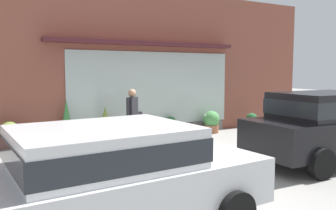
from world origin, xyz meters
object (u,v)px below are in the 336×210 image
object	(u,v)px
potted_plant_trailing_edge	(211,122)
potted_plant_low_front	(150,132)
potted_plant_window_center	(67,124)
potted_plant_by_entrance	(170,126)
potted_plant_window_left	(105,126)
potted_plant_window_right	(252,121)
pedestrian_with_handbag	(133,114)
potted_plant_doorstep	(10,136)
fire_hydrant	(161,135)
parked_car_silver	(113,172)
parked_car_black	(328,123)

from	to	relation	value
potted_plant_trailing_edge	potted_plant_low_front	bearing A→B (deg)	-175.96
potted_plant_window_center	potted_plant_by_entrance	bearing A→B (deg)	0.28
potted_plant_window_left	potted_plant_window_right	distance (m)	5.65
pedestrian_with_handbag	potted_plant_low_front	bearing A→B (deg)	9.57
potted_plant_low_front	potted_plant_trailing_edge	distance (m)	2.57
potted_plant_doorstep	potted_plant_window_center	bearing A→B (deg)	7.76
fire_hydrant	potted_plant_low_front	distance (m)	1.53
potted_plant_window_right	pedestrian_with_handbag	bearing A→B (deg)	-171.82
potted_plant_window_left	potted_plant_window_center	distance (m)	1.14
parked_car_silver	potted_plant_trailing_edge	bearing A→B (deg)	41.02
potted_plant_window_left	potted_plant_window_right	xyz separation A→B (m)	(5.64, -0.28, -0.20)
parked_car_black	potted_plant_window_left	bearing A→B (deg)	132.25
potted_plant_window_left	potted_plant_doorstep	xyz separation A→B (m)	(-2.68, -0.04, -0.07)
parked_car_black	potted_plant_trailing_edge	bearing A→B (deg)	92.56
pedestrian_with_handbag	parked_car_black	size ratio (longest dim) A/B	0.39
potted_plant_low_front	potted_plant_by_entrance	size ratio (longest dim) A/B	0.76
potted_plant_window_left	potted_plant_window_right	size ratio (longest dim) A/B	1.78
potted_plant_window_left	potted_plant_by_entrance	world-z (taller)	potted_plant_window_left
pedestrian_with_handbag	potted_plant_doorstep	bearing A→B (deg)	130.67
potted_plant_by_entrance	potted_plant_window_left	bearing A→B (deg)	-175.39
parked_car_silver	potted_plant_window_right	size ratio (longest dim) A/B	6.56
potted_plant_low_front	potted_plant_by_entrance	xyz separation A→B (m)	(0.99, 0.40, 0.08)
potted_plant_trailing_edge	potted_plant_doorstep	distance (m)	6.64
fire_hydrant	parked_car_silver	size ratio (longest dim) A/B	0.20
parked_car_black	potted_plant_window_right	distance (m)	4.76
potted_plant_trailing_edge	potted_plant_window_right	size ratio (longest dim) A/B	1.22
parked_car_silver	potted_plant_trailing_edge	distance (m)	8.14
pedestrian_with_handbag	potted_plant_window_right	size ratio (longest dim) A/B	2.65
potted_plant_window_right	potted_plant_by_entrance	distance (m)	3.28
parked_car_black	parked_car_silver	distance (m)	5.93
pedestrian_with_handbag	parked_car_black	world-z (taller)	parked_car_black
parked_car_black	parked_car_silver	bearing A→B (deg)	-168.25
potted_plant_trailing_edge	potted_plant_by_entrance	bearing A→B (deg)	172.19
potted_plant_by_entrance	potted_plant_window_center	bearing A→B (deg)	-179.72
potted_plant_window_left	potted_plant_window_right	world-z (taller)	potted_plant_window_left
potted_plant_window_left	potted_plant_window_center	world-z (taller)	potted_plant_window_center
parked_car_black	potted_plant_window_center	xyz separation A→B (m)	(-5.14, 4.89, -0.29)
potted_plant_window_left	parked_car_silver	bearing A→B (deg)	-107.62
parked_car_silver	potted_plant_window_left	xyz separation A→B (m)	(1.82, 5.74, -0.30)
potted_plant_window_center	potted_plant_window_right	bearing A→B (deg)	-3.87
parked_car_silver	potted_plant_window_right	distance (m)	9.26
potted_plant_low_front	potted_plant_window_right	distance (m)	4.23
potted_plant_doorstep	potted_plant_by_entrance	bearing A→B (deg)	2.60
potted_plant_doorstep	potted_plant_low_front	bearing A→B (deg)	-2.32
potted_plant_window_center	potted_plant_window_left	bearing A→B (deg)	-8.89
parked_car_silver	potted_plant_window_center	bearing A→B (deg)	79.56
fire_hydrant	potted_plant_window_right	world-z (taller)	fire_hydrant
fire_hydrant	pedestrian_with_handbag	size ratio (longest dim) A/B	0.51
potted_plant_window_center	potted_plant_low_front	bearing A→B (deg)	-8.53
potted_plant_by_entrance	potted_plant_trailing_edge	bearing A→B (deg)	-7.81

